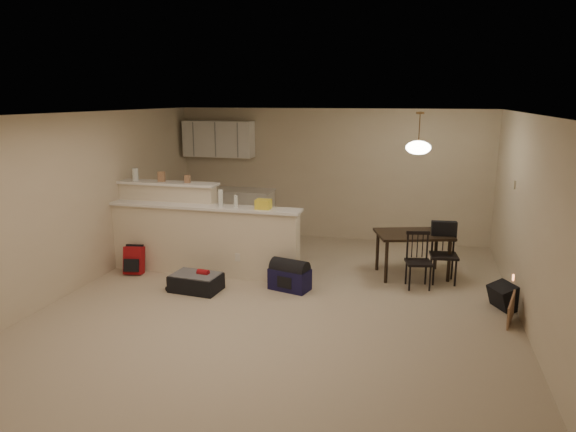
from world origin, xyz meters
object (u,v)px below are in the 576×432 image
(red_backpack, at_px, (134,260))
(dining_table, at_px, (413,238))
(navy_duffel, at_px, (290,279))
(dining_chair_near, at_px, (419,261))
(black_daypack, at_px, (505,297))
(pendant_lamp, at_px, (418,147))
(dining_chair_far, at_px, (444,254))
(suitcase, at_px, (196,283))

(red_backpack, bearing_deg, dining_table, 3.78)
(dining_table, height_order, navy_duffel, dining_table)
(dining_chair_near, distance_m, black_daypack, 1.24)
(dining_chair_near, relative_size, navy_duffel, 1.44)
(pendant_lamp, xyz_separation_m, dining_chair_far, (0.46, -0.18, -1.55))
(pendant_lamp, xyz_separation_m, red_backpack, (-4.21, -0.99, -1.77))
(dining_chair_near, bearing_deg, dining_chair_far, 29.17)
(red_backpack, xyz_separation_m, navy_duffel, (2.53, -0.05, -0.06))
(dining_chair_near, relative_size, dining_chair_far, 0.92)
(black_daypack, bearing_deg, dining_chair_near, 38.98)
(suitcase, relative_size, navy_duffel, 1.23)
(suitcase, bearing_deg, dining_chair_far, 24.93)
(red_backpack, bearing_deg, dining_chair_near, -3.02)
(dining_chair_far, xyz_separation_m, suitcase, (-3.42, -1.24, -0.32))
(navy_duffel, bearing_deg, black_daypack, 15.52)
(dining_chair_far, xyz_separation_m, navy_duffel, (-2.14, -0.86, -0.29))
(dining_table, xyz_separation_m, dining_chair_near, (0.10, -0.50, -0.19))
(dining_table, xyz_separation_m, black_daypack, (1.21, -0.99, -0.44))
(pendant_lamp, relative_size, suitcase, 0.89)
(suitcase, bearing_deg, navy_duffel, 21.41)
(dining_table, bearing_deg, navy_duffel, -165.90)
(dining_chair_far, distance_m, red_backpack, 4.74)
(dining_table, bearing_deg, dining_chair_far, -39.80)
(pendant_lamp, bearing_deg, suitcase, -154.33)
(pendant_lamp, bearing_deg, red_backpack, -166.70)
(black_daypack, bearing_deg, navy_duffel, 63.84)
(dining_table, distance_m, dining_chair_far, 0.52)
(red_backpack, bearing_deg, navy_duffel, -10.68)
(dining_chair_near, height_order, dining_chair_far, dining_chair_far)
(pendant_lamp, xyz_separation_m, dining_chair_near, (0.10, -0.50, -1.58))
(navy_duffel, height_order, black_daypack, black_daypack)
(dining_chair_far, relative_size, navy_duffel, 1.56)
(dining_table, distance_m, black_daypack, 1.63)
(pendant_lamp, distance_m, suitcase, 3.78)
(pendant_lamp, bearing_deg, black_daypack, -39.42)
(pendant_lamp, xyz_separation_m, navy_duffel, (-1.68, -1.05, -1.84))
(dining_chair_near, height_order, suitcase, dining_chair_near)
(dining_chair_near, relative_size, suitcase, 1.17)
(dining_chair_near, distance_m, navy_duffel, 1.88)
(pendant_lamp, height_order, red_backpack, pendant_lamp)
(dining_table, distance_m, dining_chair_near, 0.55)
(dining_chair_far, height_order, navy_duffel, dining_chair_far)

